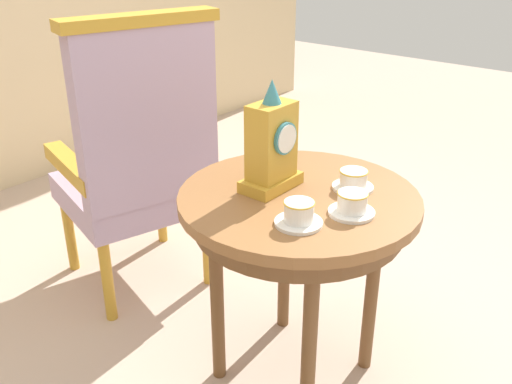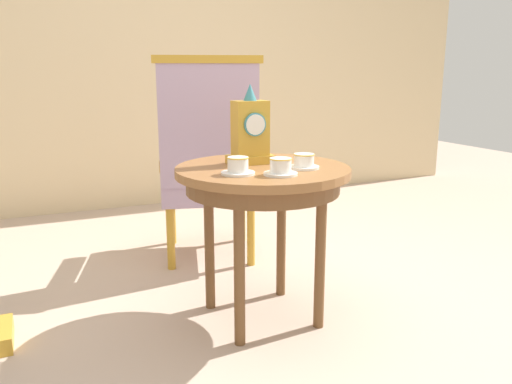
{
  "view_description": "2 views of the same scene",
  "coord_description": "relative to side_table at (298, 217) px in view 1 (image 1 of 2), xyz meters",
  "views": [
    {
      "loc": [
        -1.26,
        -0.87,
        1.41
      ],
      "look_at": [
        -0.03,
        0.15,
        0.66
      ],
      "focal_mm": 40.39,
      "sensor_mm": 36.0,
      "label": 1
    },
    {
      "loc": [
        -0.86,
        -1.9,
        1.06
      ],
      "look_at": [
        0.02,
        0.11,
        0.55
      ],
      "focal_mm": 36.33,
      "sensor_mm": 36.0,
      "label": 2
    }
  ],
  "objects": [
    {
      "name": "teacup_center",
      "position": [
        0.14,
        -0.1,
        0.11
      ],
      "size": [
        0.13,
        0.13,
        0.06
      ],
      "color": "white",
      "rests_on": "side_table"
    },
    {
      "name": "ground_plane",
      "position": [
        -0.02,
        -0.02,
        -0.6
      ],
      "size": [
        10.0,
        10.0,
        0.0
      ],
      "primitive_type": "plane",
      "color": "#BCA38E"
    },
    {
      "name": "mantel_clock",
      "position": [
        -0.02,
        0.09,
        0.21
      ],
      "size": [
        0.19,
        0.11,
        0.34
      ],
      "color": "gold",
      "rests_on": "side_table"
    },
    {
      "name": "side_table",
      "position": [
        0.0,
        0.0,
        0.0
      ],
      "size": [
        0.73,
        0.73,
        0.68
      ],
      "color": "brown",
      "rests_on": "ground"
    },
    {
      "name": "teacup_right",
      "position": [
        -0.01,
        -0.19,
        0.11
      ],
      "size": [
        0.13,
        0.13,
        0.07
      ],
      "color": "white",
      "rests_on": "side_table"
    },
    {
      "name": "armchair",
      "position": [
        0.02,
        0.77,
        -0.0
      ],
      "size": [
        0.66,
        0.66,
        1.14
      ],
      "color": "#B299B7",
      "rests_on": "ground"
    },
    {
      "name": "teacup_left",
      "position": [
        -0.15,
        -0.11,
        0.11
      ],
      "size": [
        0.13,
        0.13,
        0.07
      ],
      "color": "white",
      "rests_on": "side_table"
    }
  ]
}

